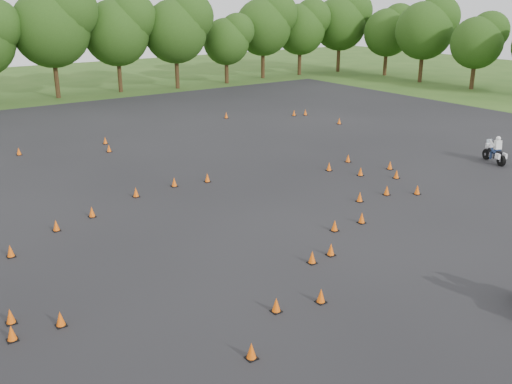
% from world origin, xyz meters
% --- Properties ---
extents(ground, '(140.00, 140.00, 0.00)m').
position_xyz_m(ground, '(0.00, 0.00, 0.00)').
color(ground, '#2D5119').
rests_on(ground, ground).
extents(asphalt_pad, '(62.00, 62.00, 0.00)m').
position_xyz_m(asphalt_pad, '(0.00, 6.00, 0.01)').
color(asphalt_pad, black).
rests_on(asphalt_pad, ground).
extents(treeline, '(87.02, 32.20, 11.08)m').
position_xyz_m(treeline, '(3.28, 35.07, 4.64)').
color(treeline, '#214012').
rests_on(treeline, ground).
extents(traffic_cones, '(33.01, 33.04, 0.45)m').
position_xyz_m(traffic_cones, '(-0.53, 6.62, 0.23)').
color(traffic_cones, '#F35C0A').
rests_on(traffic_cones, asphalt_pad).
extents(rider_white, '(1.42, 2.15, 1.60)m').
position_xyz_m(rider_white, '(16.31, 3.20, 0.81)').
color(rider_white, silver).
rests_on(rider_white, ground).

